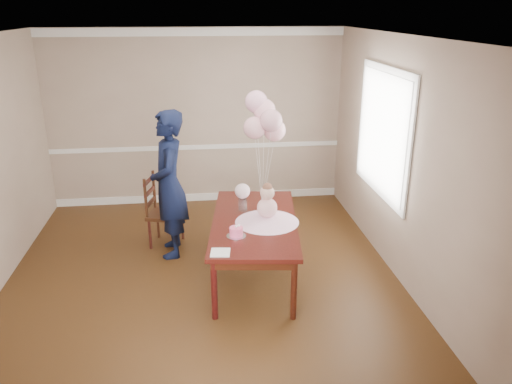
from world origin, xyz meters
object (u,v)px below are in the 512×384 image
object	(u,v)px
birthday_cake	(236,232)
woman	(169,185)
dining_table_top	(254,222)
dining_chair_seat	(165,214)

from	to	relation	value
birthday_cake	woman	world-z (taller)	woman
dining_table_top	birthday_cake	xyz separation A→B (m)	(-0.24, -0.40, 0.08)
birthday_cake	dining_chair_seat	bearing A→B (deg)	120.84
birthday_cake	woman	distance (m)	1.34
birthday_cake	dining_chair_seat	distance (m)	1.63
dining_table_top	woman	distance (m)	1.23
birthday_cake	woman	size ratio (longest dim) A/B	0.08
dining_table_top	woman	size ratio (longest dim) A/B	1.02
birthday_cake	dining_table_top	bearing A→B (deg)	58.98
birthday_cake	woman	bearing A→B (deg)	123.38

